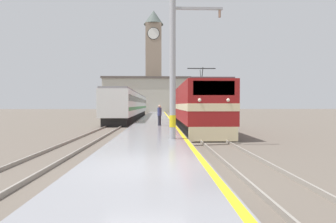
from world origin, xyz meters
TOP-DOWN VIEW (x-y plane):
  - ground_plane at (0.00, 30.00)m, footprint 200.00×200.00m
  - platform at (0.00, 25.00)m, footprint 3.81×140.00m
  - rail_track_near at (3.46, 25.00)m, footprint 2.83×140.00m
  - rail_track_far at (-3.84, 25.00)m, footprint 2.83×140.00m
  - locomotive_train at (3.46, 15.47)m, footprint 2.92×17.27m
  - passenger_train at (-3.84, 33.23)m, footprint 2.92×33.21m
  - catenary_mast at (1.18, 5.64)m, footprint 2.67×0.33m
  - person_on_platform at (0.47, 14.29)m, footprint 0.34×0.34m
  - clock_tower at (-1.11, 69.28)m, footprint 5.64×5.64m
  - station_building at (-2.76, 60.48)m, footprint 22.23×7.03m

SIDE VIEW (x-z plane):
  - ground_plane at x=0.00m, z-range 0.00..0.00m
  - rail_track_near at x=3.46m, z-range -0.05..0.11m
  - rail_track_far at x=-3.84m, z-range -0.05..0.11m
  - platform at x=0.00m, z-range 0.00..0.41m
  - person_on_platform at x=0.47m, z-range 0.45..2.16m
  - locomotive_train at x=3.46m, z-range -0.44..4.31m
  - passenger_train at x=-3.84m, z-range 0.15..3.99m
  - catenary_mast at x=1.18m, z-range 0.34..7.66m
  - station_building at x=-2.76m, z-range 0.03..9.22m
  - clock_tower at x=-1.11m, z-range 0.93..30.48m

